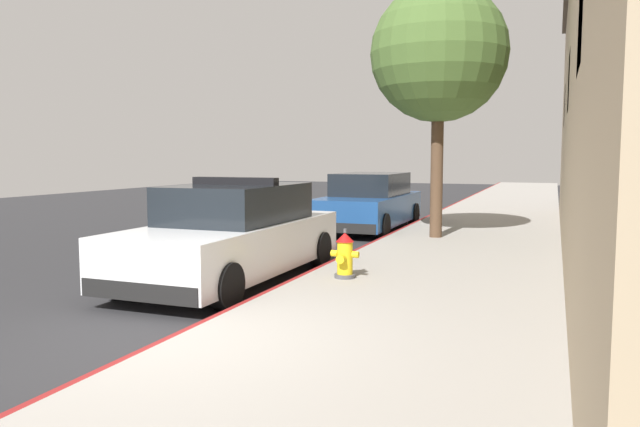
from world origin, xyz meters
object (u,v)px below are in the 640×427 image
at_px(fire_hydrant, 345,255).
at_px(parked_car_silver_ahead, 370,203).
at_px(police_cruiser, 234,235).
at_px(street_tree, 439,54).

bearing_deg(fire_hydrant, parked_car_silver_ahead, 103.63).
bearing_deg(fire_hydrant, police_cruiser, -176.91).
bearing_deg(police_cruiser, parked_car_silver_ahead, 89.13).
bearing_deg(parked_car_silver_ahead, street_tree, -42.79).
relative_size(parked_car_silver_ahead, fire_hydrant, 6.37).
bearing_deg(street_tree, fire_hydrant, -94.72).
bearing_deg(parked_car_silver_ahead, police_cruiser, -90.87).
bearing_deg(fire_hydrant, street_tree, 85.28).
relative_size(police_cruiser, street_tree, 0.85).
distance_m(police_cruiser, parked_car_silver_ahead, 7.36).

